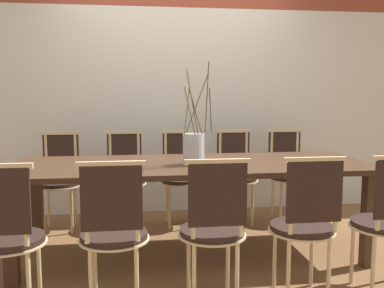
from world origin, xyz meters
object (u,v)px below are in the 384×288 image
at_px(chair_near_center, 213,225).
at_px(book_stack, 235,161).
at_px(vase_centerpiece, 194,148).
at_px(chair_far_center, 181,174).
at_px(dining_table, 192,173).

bearing_deg(chair_near_center, book_stack, 68.51).
bearing_deg(chair_near_center, vase_centerpiece, 91.26).
height_order(chair_far_center, book_stack, chair_far_center).
distance_m(chair_near_center, chair_far_center, 1.69).
relative_size(dining_table, chair_far_center, 2.98).
distance_m(dining_table, vase_centerpiece, 0.23).
height_order(vase_centerpiece, book_stack, vase_centerpiece).
bearing_deg(chair_near_center, dining_table, 91.24).
height_order(chair_near_center, chair_far_center, same).
bearing_deg(chair_near_center, chair_far_center, 90.67).
xyz_separation_m(chair_near_center, book_stack, (0.33, 0.83, 0.25)).
xyz_separation_m(dining_table, chair_near_center, (0.02, -0.85, -0.16)).
height_order(dining_table, chair_near_center, chair_near_center).
bearing_deg(dining_table, chair_near_center, -88.76).
bearing_deg(vase_centerpiece, chair_near_center, -88.74).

